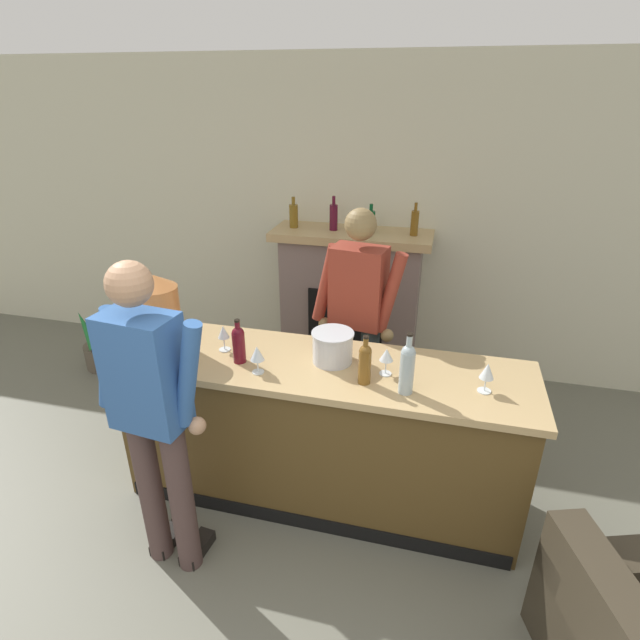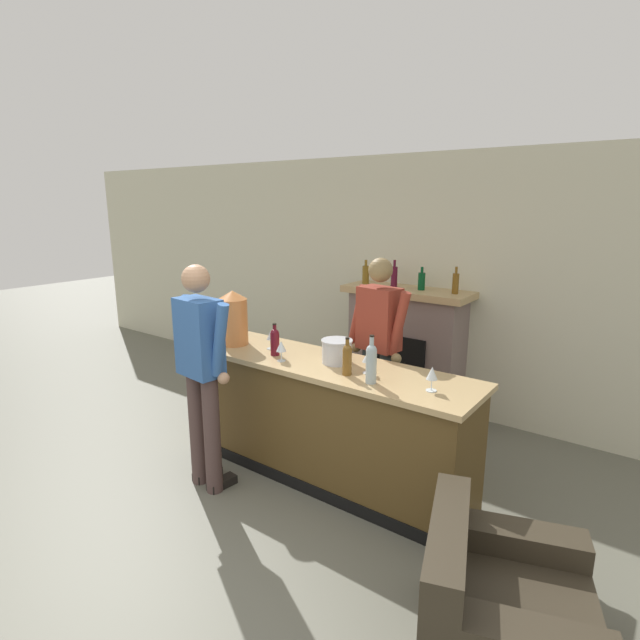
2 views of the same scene
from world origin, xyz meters
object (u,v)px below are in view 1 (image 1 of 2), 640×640
object	(u,v)px
wine_bottle_cabernet_heavy	(239,343)
wine_glass_front_right	(223,333)
fireplace_stone	(350,303)
wine_bottle_merlot_tall	(407,367)
person_bartender	(357,322)
person_customer	(153,415)
potted_plant_corner	(103,344)
wine_bottle_port_short	(365,362)
wine_glass_near_bucket	(386,356)
ice_bucket_steel	(333,347)
wine_glass_front_left	(487,372)
wine_glass_mid_counter	(257,354)
copper_dispenser	(159,313)

from	to	relation	value
wine_bottle_cabernet_heavy	wine_glass_front_right	world-z (taller)	wine_bottle_cabernet_heavy
wine_bottle_cabernet_heavy	fireplace_stone	bearing A→B (deg)	79.15
wine_bottle_merlot_tall	wine_glass_front_right	xyz separation A→B (m)	(-1.13, 0.20, -0.04)
person_bartender	wine_bottle_merlot_tall	world-z (taller)	person_bartender
person_customer	wine_glass_front_right	size ratio (longest dim) A/B	10.87
potted_plant_corner	wine_bottle_port_short	bearing A→B (deg)	-24.65
wine_glass_near_bucket	ice_bucket_steel	bearing A→B (deg)	167.89
fireplace_stone	wine_bottle_merlot_tall	world-z (taller)	fireplace_stone
fireplace_stone	wine_bottle_port_short	size ratio (longest dim) A/B	5.74
wine_bottle_cabernet_heavy	wine_glass_front_left	distance (m)	1.40
wine_glass_mid_counter	wine_glass_front_right	xyz separation A→B (m)	(-0.30, 0.20, -0.00)
potted_plant_corner	copper_dispenser	xyz separation A→B (m)	(1.45, -1.17, 1.01)
wine_bottle_port_short	wine_glass_mid_counter	bearing A→B (deg)	-175.90
person_customer	wine_bottle_cabernet_heavy	distance (m)	0.66
person_bartender	wine_bottle_cabernet_heavy	xyz separation A→B (m)	(-0.58, -0.72, 0.13)
fireplace_stone	wine_glass_near_bucket	world-z (taller)	fireplace_stone
fireplace_stone	copper_dispenser	xyz separation A→B (m)	(-0.85, -1.71, 0.55)
copper_dispenser	wine_glass_front_right	bearing A→B (deg)	12.27
potted_plant_corner	ice_bucket_steel	bearing A→B (deg)	-22.99
copper_dispenser	wine_bottle_port_short	size ratio (longest dim) A/B	1.70
wine_glass_front_right	wine_glass_front_left	xyz separation A→B (m)	(1.54, -0.09, 0.00)
wine_bottle_port_short	wine_bottle_cabernet_heavy	bearing A→B (deg)	176.34
potted_plant_corner	wine_glass_mid_counter	distance (m)	2.63
copper_dispenser	wine_bottle_cabernet_heavy	xyz separation A→B (m)	(0.52, -0.03, -0.12)
wine_glass_mid_counter	ice_bucket_steel	bearing A→B (deg)	31.21
potted_plant_corner	ice_bucket_steel	world-z (taller)	ice_bucket_steel
wine_glass_mid_counter	wine_glass_front_left	distance (m)	1.25
wine_glass_front_right	wine_glass_front_left	size ratio (longest dim) A/B	0.96
wine_bottle_merlot_tall	wine_glass_near_bucket	xyz separation A→B (m)	(-0.13, 0.16, -0.04)
wine_glass_front_right	wine_bottle_cabernet_heavy	bearing A→B (deg)	-36.91
person_customer	wine_glass_front_right	xyz separation A→B (m)	(0.07, 0.72, 0.11)
wine_bottle_cabernet_heavy	wine_bottle_port_short	bearing A→B (deg)	-3.66
potted_plant_corner	wine_glass_mid_counter	world-z (taller)	wine_glass_mid_counter
potted_plant_corner	person_bartender	distance (m)	2.70
wine_bottle_cabernet_heavy	wine_glass_near_bucket	world-z (taller)	wine_bottle_cabernet_heavy
potted_plant_corner	wine_glass_near_bucket	distance (m)	3.17
wine_bottle_cabernet_heavy	wine_glass_front_right	size ratio (longest dim) A/B	1.65
ice_bucket_steel	wine_glass_front_right	xyz separation A→B (m)	(-0.68, -0.03, 0.02)
wine_bottle_cabernet_heavy	wine_glass_near_bucket	xyz separation A→B (m)	(0.86, 0.07, -0.01)
potted_plant_corner	wine_bottle_merlot_tall	world-z (taller)	wine_bottle_merlot_tall
potted_plant_corner	person_bartender	size ratio (longest dim) A/B	0.40
fireplace_stone	potted_plant_corner	size ratio (longest dim) A/B	2.28
potted_plant_corner	wine_glass_front_left	distance (m)	3.67
fireplace_stone	person_bartender	xyz separation A→B (m)	(0.24, -1.02, 0.30)
ice_bucket_steel	wine_bottle_merlot_tall	size ratio (longest dim) A/B	0.71
wine_glass_near_bucket	wine_bottle_cabernet_heavy	bearing A→B (deg)	-175.29
potted_plant_corner	wine_glass_front_right	world-z (taller)	wine_glass_front_right
fireplace_stone	wine_glass_mid_counter	size ratio (longest dim) A/B	9.81
fireplace_stone	wine_bottle_merlot_tall	distance (m)	2.00
ice_bucket_steel	wine_glass_near_bucket	xyz separation A→B (m)	(0.33, -0.07, 0.02)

